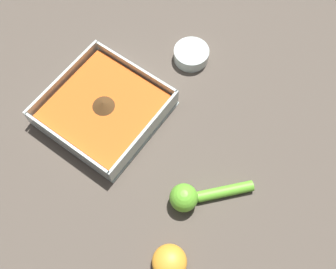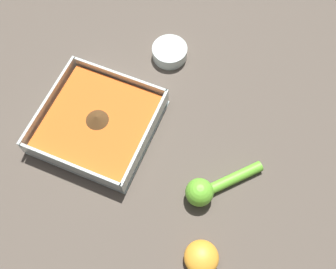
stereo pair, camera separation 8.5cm
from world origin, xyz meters
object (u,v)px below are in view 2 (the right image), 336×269
lemon_half (201,257)px  spice_bowl (170,52)px  lemon_squeezer (209,189)px  square_dish (97,123)px

lemon_half → spice_bowl: bearing=29.6°
lemon_squeezer → lemon_half: bearing=56.4°
spice_bowl → lemon_squeezer: size_ratio=0.58×
lemon_squeezer → spice_bowl: bearing=-102.8°
spice_bowl → lemon_half: size_ratio=1.27×
square_dish → spice_bowl: size_ratio=2.83×
square_dish → lemon_half: 0.36m
spice_bowl → lemon_half: bearing=-150.4°
lemon_half → lemon_squeezer: bearing=14.5°
square_dish → lemon_squeezer: 0.28m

